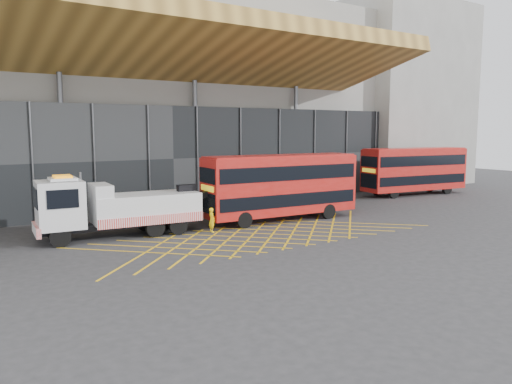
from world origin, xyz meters
TOP-DOWN VIEW (x-y plane):
  - ground_plane at (0.00, 0.00)m, footprint 120.00×120.00m
  - road_markings at (2.40, 0.00)m, footprint 21.56×7.16m
  - construction_building at (1.92, 18.40)m, footprint 55.00×23.97m
  - east_building at (32.00, 16.00)m, footprint 15.00×12.00m
  - recovery_truck at (-4.88, 4.38)m, footprint 10.95×3.43m
  - bus_towed at (6.34, 3.37)m, footprint 11.22×3.34m
  - bus_second at (25.00, 7.13)m, footprint 11.20×3.96m
  - worker at (0.46, 2.55)m, footprint 0.40×0.58m

SIDE VIEW (x-z plane):
  - ground_plane at x=0.00m, z-range 0.00..0.00m
  - road_markings at x=2.40m, z-range 0.00..0.01m
  - worker at x=0.46m, z-range 0.00..1.51m
  - recovery_truck at x=-4.88m, z-range -0.14..3.66m
  - bus_second at x=25.00m, z-range 0.25..4.71m
  - bus_towed at x=6.34m, z-range 0.25..4.75m
  - construction_building at x=1.92m, z-range -0.02..17.98m
  - east_building at x=32.00m, z-range 0.00..20.00m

